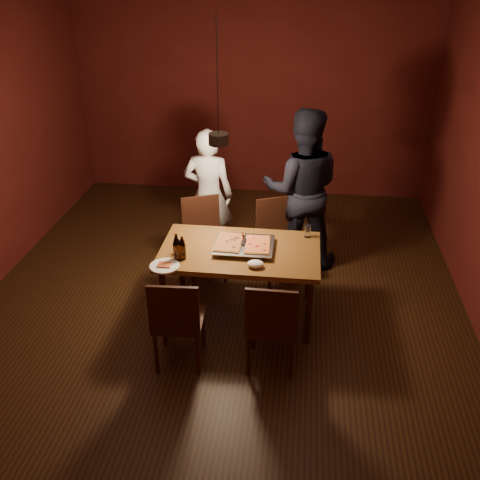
# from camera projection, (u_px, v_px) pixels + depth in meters

# --- Properties ---
(room_shell) EXTENTS (6.00, 6.00, 6.00)m
(room_shell) POSITION_uv_depth(u_px,v_px,m) (219.00, 176.00, 4.92)
(room_shell) COLOR #38220F
(room_shell) RESTS_ON ground
(dining_table) EXTENTS (1.50, 0.90, 0.75)m
(dining_table) POSITION_uv_depth(u_px,v_px,m) (240.00, 256.00, 5.07)
(dining_table) COLOR brown
(dining_table) RESTS_ON floor
(chair_far_left) EXTENTS (0.55, 0.55, 0.49)m
(chair_far_left) POSITION_uv_depth(u_px,v_px,m) (203.00, 230.00, 5.85)
(chair_far_left) COLOR #38190F
(chair_far_left) RESTS_ON floor
(chair_far_right) EXTENTS (0.56, 0.56, 0.49)m
(chair_far_right) POSITION_uv_depth(u_px,v_px,m) (277.00, 231.00, 5.82)
(chair_far_right) COLOR #38190F
(chair_far_right) RESTS_ON floor
(chair_near_left) EXTENTS (0.44, 0.44, 0.49)m
(chair_near_left) POSITION_uv_depth(u_px,v_px,m) (177.00, 316.00, 4.47)
(chair_near_left) COLOR #38190F
(chair_near_left) RESTS_ON floor
(chair_near_right) EXTENTS (0.42, 0.42, 0.49)m
(chair_near_right) POSITION_uv_depth(u_px,v_px,m) (271.00, 319.00, 4.42)
(chair_near_right) COLOR #38190F
(chair_near_right) RESTS_ON floor
(pizza_tray) EXTENTS (0.56, 0.46, 0.05)m
(pizza_tray) POSITION_uv_depth(u_px,v_px,m) (244.00, 246.00, 5.03)
(pizza_tray) COLOR silver
(pizza_tray) RESTS_ON dining_table
(pizza_meat) EXTENTS (0.26, 0.39, 0.02)m
(pizza_meat) POSITION_uv_depth(u_px,v_px,m) (229.00, 242.00, 5.04)
(pizza_meat) COLOR maroon
(pizza_meat) RESTS_ON pizza_tray
(pizza_cheese) EXTENTS (0.25, 0.37, 0.02)m
(pizza_cheese) POSITION_uv_depth(u_px,v_px,m) (258.00, 244.00, 5.00)
(pizza_cheese) COLOR gold
(pizza_cheese) RESTS_ON pizza_tray
(spatula) EXTENTS (0.13, 0.25, 0.04)m
(spatula) POSITION_uv_depth(u_px,v_px,m) (244.00, 242.00, 5.04)
(spatula) COLOR silver
(spatula) RESTS_ON pizza_tray
(beer_bottle_a) EXTENTS (0.07, 0.07, 0.26)m
(beer_bottle_a) POSITION_uv_depth(u_px,v_px,m) (177.00, 247.00, 4.80)
(beer_bottle_a) COLOR black
(beer_bottle_a) RESTS_ON dining_table
(beer_bottle_b) EXTENTS (0.06, 0.06, 0.23)m
(beer_bottle_b) POSITION_uv_depth(u_px,v_px,m) (182.00, 248.00, 4.82)
(beer_bottle_b) COLOR black
(beer_bottle_b) RESTS_ON dining_table
(water_glass_left) EXTENTS (0.08, 0.08, 0.12)m
(water_glass_left) POSITION_uv_depth(u_px,v_px,m) (181.00, 247.00, 4.95)
(water_glass_left) COLOR silver
(water_glass_left) RESTS_ON dining_table
(water_glass_right) EXTENTS (0.06, 0.06, 0.13)m
(water_glass_right) POSITION_uv_depth(u_px,v_px,m) (308.00, 231.00, 5.22)
(water_glass_right) COLOR silver
(water_glass_right) RESTS_ON dining_table
(plate_slice) EXTENTS (0.27, 0.27, 0.03)m
(plate_slice) POSITION_uv_depth(u_px,v_px,m) (165.00, 266.00, 4.75)
(plate_slice) COLOR white
(plate_slice) RESTS_ON dining_table
(napkin) EXTENTS (0.15, 0.11, 0.06)m
(napkin) POSITION_uv_depth(u_px,v_px,m) (255.00, 264.00, 4.73)
(napkin) COLOR white
(napkin) RESTS_ON dining_table
(diner_white) EXTENTS (0.58, 0.40, 1.55)m
(diner_white) POSITION_uv_depth(u_px,v_px,m) (209.00, 195.00, 6.11)
(diner_white) COLOR white
(diner_white) RESTS_ON floor
(diner_dark) EXTENTS (0.91, 0.72, 1.82)m
(diner_dark) POSITION_uv_depth(u_px,v_px,m) (302.00, 190.00, 5.90)
(diner_dark) COLOR black
(diner_dark) RESTS_ON floor
(pendant_lamp) EXTENTS (0.18, 0.18, 1.10)m
(pendant_lamp) POSITION_uv_depth(u_px,v_px,m) (218.00, 138.00, 4.75)
(pendant_lamp) COLOR black
(pendant_lamp) RESTS_ON ceiling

